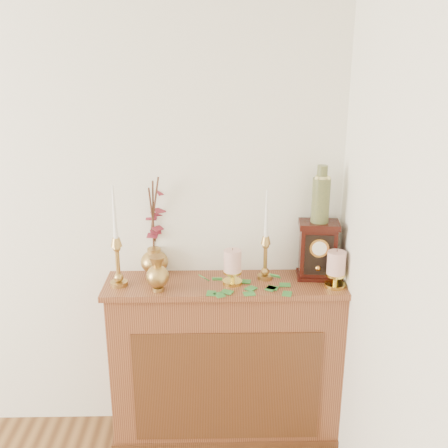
{
  "coord_description": "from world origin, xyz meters",
  "views": [
    {
      "loc": [
        1.34,
        -0.35,
        2.04
      ],
      "look_at": [
        1.39,
        2.05,
        1.26
      ],
      "focal_mm": 42.0,
      "sensor_mm": 36.0,
      "label": 1
    }
  ],
  "objects_px": {
    "candlestick_center": "(265,251)",
    "ginger_jar": "(156,229)",
    "mantel_clock": "(318,251)",
    "ceramic_vase": "(321,197)",
    "candlestick_left": "(117,254)",
    "bud_vase": "(158,274)"
  },
  "relations": [
    {
      "from": "candlestick_center",
      "to": "ginger_jar",
      "type": "distance_m",
      "value": 0.58
    },
    {
      "from": "mantel_clock",
      "to": "ceramic_vase",
      "type": "distance_m",
      "value": 0.28
    },
    {
      "from": "candlestick_left",
      "to": "ceramic_vase",
      "type": "relative_size",
      "value": 1.79
    },
    {
      "from": "ginger_jar",
      "to": "ceramic_vase",
      "type": "bearing_deg",
      "value": -6.72
    },
    {
      "from": "bud_vase",
      "to": "mantel_clock",
      "type": "distance_m",
      "value": 0.82
    },
    {
      "from": "candlestick_left",
      "to": "candlestick_center",
      "type": "bearing_deg",
      "value": 5.37
    },
    {
      "from": "candlestick_left",
      "to": "candlestick_center",
      "type": "relative_size",
      "value": 1.1
    },
    {
      "from": "candlestick_center",
      "to": "mantel_clock",
      "type": "xyz_separation_m",
      "value": [
        0.27,
        0.01,
        -0.01
      ]
    },
    {
      "from": "ginger_jar",
      "to": "mantel_clock",
      "type": "relative_size",
      "value": 1.77
    },
    {
      "from": "candlestick_left",
      "to": "bud_vase",
      "type": "height_order",
      "value": "candlestick_left"
    },
    {
      "from": "candlestick_center",
      "to": "ceramic_vase",
      "type": "distance_m",
      "value": 0.39
    },
    {
      "from": "mantel_clock",
      "to": "candlestick_center",
      "type": "bearing_deg",
      "value": -172.41
    },
    {
      "from": "candlestick_left",
      "to": "candlestick_center",
      "type": "height_order",
      "value": "candlestick_left"
    },
    {
      "from": "candlestick_center",
      "to": "mantel_clock",
      "type": "bearing_deg",
      "value": 2.08
    },
    {
      "from": "bud_vase",
      "to": "mantel_clock",
      "type": "xyz_separation_m",
      "value": [
        0.81,
        0.15,
        0.06
      ]
    },
    {
      "from": "candlestick_center",
      "to": "bud_vase",
      "type": "distance_m",
      "value": 0.56
    },
    {
      "from": "ginger_jar",
      "to": "candlestick_center",
      "type": "bearing_deg",
      "value": -11.08
    },
    {
      "from": "mantel_clock",
      "to": "ceramic_vase",
      "type": "height_order",
      "value": "ceramic_vase"
    },
    {
      "from": "candlestick_center",
      "to": "mantel_clock",
      "type": "distance_m",
      "value": 0.27
    },
    {
      "from": "candlestick_left",
      "to": "ceramic_vase",
      "type": "height_order",
      "value": "ceramic_vase"
    },
    {
      "from": "candlestick_center",
      "to": "bud_vase",
      "type": "height_order",
      "value": "candlestick_center"
    },
    {
      "from": "bud_vase",
      "to": "ginger_jar",
      "type": "height_order",
      "value": "ginger_jar"
    }
  ]
}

